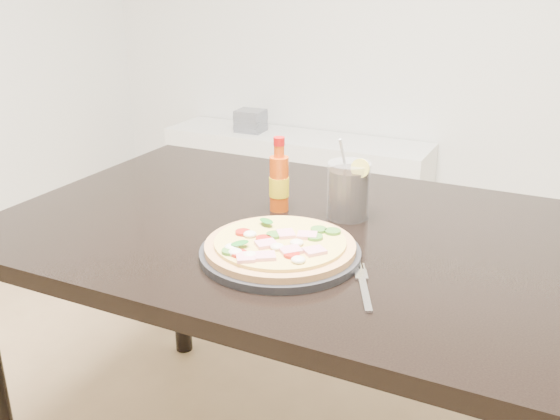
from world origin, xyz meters
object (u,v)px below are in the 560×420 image
at_px(hot_sauce_bottle, 279,182).
at_px(cola_cup, 348,191).
at_px(plate, 280,253).
at_px(pizza, 280,245).
at_px(fork, 363,284).
at_px(media_console, 295,182).
at_px(dining_table, 302,258).

distance_m(hot_sauce_bottle, cola_cup, 0.17).
bearing_deg(plate, hot_sauce_bottle, 116.58).
distance_m(pizza, fork, 0.20).
bearing_deg(pizza, plate, 93.38).
relative_size(hot_sauce_bottle, cola_cup, 0.95).
bearing_deg(media_console, fork, -61.90).
relative_size(plate, fork, 1.85).
bearing_deg(cola_cup, plate, -99.60).
xyz_separation_m(dining_table, pizza, (0.03, -0.18, 0.11)).
bearing_deg(hot_sauce_bottle, media_console, 113.36).
distance_m(plate, pizza, 0.02).
distance_m(hot_sauce_bottle, fork, 0.43).
distance_m(dining_table, media_console, 1.87).
xyz_separation_m(dining_table, cola_cup, (0.07, 0.10, 0.15)).
height_order(dining_table, pizza, pizza).
bearing_deg(pizza, fork, -12.56).
bearing_deg(dining_table, fork, -44.83).
height_order(pizza, media_console, pizza).
xyz_separation_m(pizza, hot_sauce_bottle, (-0.12, 0.24, 0.04)).
distance_m(plate, hot_sauce_bottle, 0.27).
height_order(fork, media_console, fork).
relative_size(plate, media_console, 0.24).
relative_size(dining_table, media_console, 1.00).
relative_size(cola_cup, media_console, 0.14).
relative_size(pizza, cola_cup, 1.61).
distance_m(dining_table, hot_sauce_bottle, 0.19).
bearing_deg(cola_cup, media_console, 118.71).
distance_m(hot_sauce_bottle, media_console, 1.81).
relative_size(plate, hot_sauce_bottle, 1.81).
relative_size(dining_table, fork, 7.86).
bearing_deg(dining_table, plate, -81.50).
height_order(dining_table, fork, fork).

